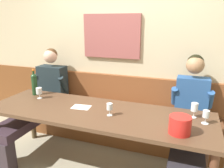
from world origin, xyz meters
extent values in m
cube|color=beige|center=(0.00, 1.09, 1.40)|extent=(6.80, 0.08, 2.80)
cube|color=#9A504E|center=(-0.16, 1.03, 1.50)|extent=(0.84, 0.04, 0.61)
cube|color=brown|center=(0.00, 1.04, 0.47)|extent=(6.80, 0.03, 0.94)
cube|color=brown|center=(0.00, 0.81, 0.22)|extent=(2.82, 0.42, 0.44)
cube|color=brown|center=(0.00, 0.81, 0.47)|extent=(2.77, 0.39, 0.05)
cube|color=brown|center=(0.00, 1.00, 0.71)|extent=(2.82, 0.04, 0.45)
cube|color=brown|center=(0.00, 0.12, 0.72)|extent=(2.52, 0.81, 0.04)
cylinder|color=#4D3C25|center=(-1.19, 0.45, 0.35)|extent=(0.07, 0.07, 0.70)
cylinder|color=brown|center=(1.19, 0.45, 0.35)|extent=(0.07, 0.07, 0.70)
cube|color=#33292F|center=(-1.05, -0.29, 0.19)|extent=(0.32, 0.14, 0.38)
cube|color=#362631|center=(-1.05, 0.21, 0.43)|extent=(0.35, 1.10, 0.11)
cube|color=#1C282E|center=(-1.05, 0.81, 0.77)|extent=(0.42, 0.22, 0.56)
sphere|color=#DBAB93|center=(-1.05, 0.80, 1.20)|extent=(0.20, 0.20, 0.20)
sphere|color=#53361E|center=(-1.05, 0.83, 1.22)|extent=(0.18, 0.18, 0.18)
cylinder|color=#1C282E|center=(-1.27, 0.77, 0.80)|extent=(0.08, 0.20, 0.27)
cylinder|color=#1C282E|center=(-0.82, 0.77, 0.80)|extent=(0.08, 0.20, 0.27)
cube|color=#2E2A32|center=(0.98, 0.22, 0.43)|extent=(0.32, 1.11, 0.11)
cube|color=#274F88|center=(0.98, 0.81, 0.77)|extent=(0.38, 0.20, 0.55)
sphere|color=#A27754|center=(0.98, 0.80, 1.20)|extent=(0.21, 0.21, 0.21)
sphere|color=black|center=(0.98, 0.83, 1.22)|extent=(0.19, 0.19, 0.19)
cylinder|color=#274F88|center=(0.78, 0.77, 0.80)|extent=(0.08, 0.20, 0.27)
cylinder|color=#274F88|center=(1.19, 0.77, 0.80)|extent=(0.08, 0.20, 0.27)
cylinder|color=red|center=(0.90, -0.09, 0.82)|extent=(0.19, 0.19, 0.16)
cylinder|color=#1E3F20|center=(-1.00, 0.35, 0.86)|extent=(0.07, 0.07, 0.24)
sphere|color=#1E3F20|center=(-1.00, 0.35, 0.99)|extent=(0.07, 0.07, 0.07)
cylinder|color=#1E3F20|center=(-1.00, 0.35, 1.04)|extent=(0.03, 0.03, 0.07)
cylinder|color=orange|center=(-1.00, 0.35, 1.08)|extent=(0.03, 0.03, 0.02)
cylinder|color=silver|center=(1.01, 0.31, 0.74)|extent=(0.06, 0.06, 0.00)
cylinder|color=silver|center=(1.01, 0.31, 0.78)|extent=(0.01, 0.01, 0.07)
cylinder|color=silver|center=(1.01, 0.31, 0.86)|extent=(0.07, 0.07, 0.08)
cylinder|color=#F2E58A|center=(1.01, 0.31, 0.83)|extent=(0.06, 0.06, 0.02)
cylinder|color=silver|center=(0.18, 0.06, 0.74)|extent=(0.06, 0.06, 0.00)
cylinder|color=silver|center=(0.18, 0.06, 0.78)|extent=(0.01, 0.01, 0.06)
cylinder|color=silver|center=(0.18, 0.06, 0.84)|extent=(0.06, 0.06, 0.07)
cylinder|color=silver|center=(-0.86, 0.25, 0.74)|extent=(0.06, 0.06, 0.00)
cylinder|color=silver|center=(-0.86, 0.25, 0.77)|extent=(0.01, 0.01, 0.06)
cylinder|color=silver|center=(-0.86, 0.25, 0.84)|extent=(0.07, 0.07, 0.08)
cylinder|color=#E8CF83|center=(-0.86, 0.25, 0.81)|extent=(0.07, 0.07, 0.02)
cylinder|color=silver|center=(1.12, 0.20, 0.74)|extent=(0.07, 0.07, 0.00)
cylinder|color=silver|center=(1.12, 0.20, 0.78)|extent=(0.01, 0.01, 0.06)
cylinder|color=silver|center=(1.12, 0.20, 0.84)|extent=(0.06, 0.06, 0.07)
cylinder|color=#E1D978|center=(1.12, 0.20, 0.82)|extent=(0.06, 0.06, 0.02)
cube|color=white|center=(-0.21, 0.16, 0.74)|extent=(0.23, 0.17, 0.00)
camera|label=1|loc=(0.94, -1.94, 1.70)|focal=35.20mm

